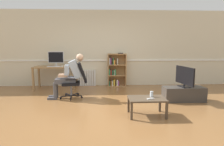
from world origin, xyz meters
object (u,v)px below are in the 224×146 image
at_px(computer_mouse, 62,66).
at_px(person_seated, 70,75).
at_px(keyboard, 54,66).
at_px(radiator, 84,78).
at_px(imac_monitor, 56,58).
at_px(office_chair, 76,79).
at_px(bookshelf, 116,71).
at_px(coffee_table, 147,100).
at_px(computer_desk, 55,69).
at_px(spare_remote, 150,99).
at_px(drinking_glass, 152,94).
at_px(tv_screen, 185,76).
at_px(tv_stand, 184,94).

distance_m(computer_mouse, person_seated, 1.21).
bearing_deg(keyboard, radiator, 29.49).
relative_size(imac_monitor, office_chair, 0.53).
height_order(bookshelf, coffee_table, bookshelf).
bearing_deg(imac_monitor, computer_mouse, -39.19).
relative_size(computer_desk, computer_mouse, 13.80).
height_order(computer_desk, coffee_table, computer_desk).
xyz_separation_m(office_chair, spare_remote, (1.69, -1.55, -0.15)).
distance_m(radiator, office_chair, 1.63).
relative_size(keyboard, spare_remote, 2.89).
bearing_deg(radiator, office_chair, -92.20).
relative_size(imac_monitor, coffee_table, 0.70).
relative_size(office_chair, coffee_table, 1.31).
relative_size(radiator, drinking_glass, 6.85).
relative_size(computer_mouse, radiator, 0.12).
bearing_deg(bookshelf, person_seated, -131.98).
bearing_deg(tv_screen, keyboard, 59.69).
height_order(computer_mouse, spare_remote, computer_mouse).
height_order(computer_mouse, coffee_table, computer_mouse).
relative_size(imac_monitor, radiator, 0.64).
bearing_deg(person_seated, imac_monitor, -158.60).
bearing_deg(office_chair, coffee_table, 42.39).
bearing_deg(keyboard, computer_mouse, 4.33).
relative_size(bookshelf, coffee_table, 1.59).
bearing_deg(imac_monitor, radiator, 18.86).
xyz_separation_m(computer_desk, bookshelf, (2.07, 0.29, -0.09)).
distance_m(computer_desk, tv_stand, 4.11).
bearing_deg(office_chair, keyboard, -146.88).
distance_m(tv_stand, spare_remote, 1.60).
height_order(person_seated, spare_remote, person_seated).
bearing_deg(spare_remote, computer_mouse, -155.62).
bearing_deg(computer_desk, bookshelf, 8.01).
height_order(tv_stand, coffee_table, tv_stand).
relative_size(drinking_glass, spare_remote, 0.79).
distance_m(radiator, spare_remote, 3.56).
bearing_deg(spare_remote, office_chair, -149.10).
bearing_deg(person_seated, coffee_table, 45.59).
relative_size(office_chair, drinking_glass, 8.26).
bearing_deg(tv_stand, computer_mouse, 155.79).
bearing_deg(tv_stand, office_chair, 170.88).
xyz_separation_m(keyboard, spare_remote, (2.57, -2.63, -0.38)).
distance_m(computer_desk, keyboard, 0.18).
distance_m(imac_monitor, drinking_glass, 3.79).
bearing_deg(tv_screen, computer_mouse, 57.90).
distance_m(computer_desk, imac_monitor, 0.39).
bearing_deg(office_chair, bookshelf, 135.60).
height_order(imac_monitor, office_chair, imac_monitor).
bearing_deg(bookshelf, office_chair, -128.50).
distance_m(computer_desk, radiator, 1.08).
bearing_deg(office_chair, computer_mouse, -156.84).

